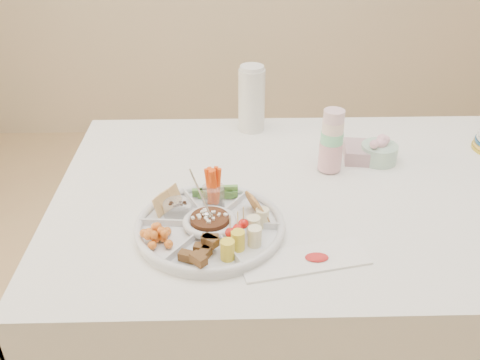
{
  "coord_description": "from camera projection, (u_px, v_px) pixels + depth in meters",
  "views": [
    {
      "loc": [
        -0.26,
        -1.32,
        1.58
      ],
      "look_at": [
        -0.23,
        -0.1,
        0.85
      ],
      "focal_mm": 40.0,
      "sensor_mm": 36.0,
      "label": 1
    }
  ],
  "objects": [
    {
      "name": "banana_tomato",
      "position": [
        253.0,
        229.0,
        1.29
      ],
      "size": [
        0.12,
        0.12,
        0.09
      ],
      "primitive_type": null,
      "rotation": [
        0.0,
        0.0,
        -0.08
      ],
      "color": "#E9DD8A",
      "rests_on": "party_tray"
    },
    {
      "name": "napkin_stack",
      "position": [
        366.0,
        153.0,
        1.71
      ],
      "size": [
        0.15,
        0.14,
        0.05
      ],
      "primitive_type": "cube",
      "rotation": [
        0.0,
        0.0,
        -0.13
      ],
      "color": "#B18E97",
      "rests_on": "dining_table"
    },
    {
      "name": "thermos",
      "position": [
        252.0,
        98.0,
        1.85
      ],
      "size": [
        0.1,
        0.1,
        0.24
      ],
      "primitive_type": "cylinder",
      "rotation": [
        0.0,
        0.0,
        0.14
      ],
      "color": "silver",
      "rests_on": "dining_table"
    },
    {
      "name": "bean_dip",
      "position": [
        210.0,
        222.0,
        1.37
      ],
      "size": [
        0.11,
        0.11,
        0.04
      ],
      "primitive_type": "cylinder",
      "rotation": [
        0.0,
        0.0,
        -0.08
      ],
      "color": "black",
      "rests_on": "party_tray"
    },
    {
      "name": "pita_raisins",
      "position": [
        170.0,
        202.0,
        1.42
      ],
      "size": [
        0.12,
        0.12,
        0.06
      ],
      "primitive_type": null,
      "rotation": [
        0.0,
        0.0,
        -0.08
      ],
      "color": "#E0BE86",
      "rests_on": "party_tray"
    },
    {
      "name": "cherries",
      "position": [
        162.0,
        234.0,
        1.31
      ],
      "size": [
        0.11,
        0.11,
        0.04
      ],
      "primitive_type": null,
      "rotation": [
        0.0,
        0.0,
        -0.08
      ],
      "color": "orange",
      "rests_on": "party_tray"
    },
    {
      "name": "dining_table",
      "position": [
        308.0,
        288.0,
        1.75
      ],
      "size": [
        1.52,
        1.02,
        0.76
      ],
      "primitive_type": "cube",
      "color": "white",
      "rests_on": "floor"
    },
    {
      "name": "flower_bowl",
      "position": [
        380.0,
        149.0,
        1.69
      ],
      "size": [
        0.14,
        0.14,
        0.09
      ],
      "primitive_type": "cylinder",
      "rotation": [
        0.0,
        0.0,
        -0.29
      ],
      "color": "#A1CFB2",
      "rests_on": "dining_table"
    },
    {
      "name": "placemat",
      "position": [
        304.0,
        260.0,
        1.28
      ],
      "size": [
        0.32,
        0.16,
        0.01
      ],
      "primitive_type": "cube",
      "rotation": [
        0.0,
        0.0,
        0.21
      ],
      "color": "white",
      "rests_on": "dining_table"
    },
    {
      "name": "tortillas",
      "position": [
        255.0,
        205.0,
        1.41
      ],
      "size": [
        0.11,
        0.11,
        0.06
      ],
      "primitive_type": null,
      "rotation": [
        0.0,
        0.0,
        -0.08
      ],
      "color": "#BA6E38",
      "rests_on": "party_tray"
    },
    {
      "name": "granola_chunks",
      "position": [
        204.0,
        252.0,
        1.25
      ],
      "size": [
        0.11,
        0.11,
        0.05
      ],
      "primitive_type": null,
      "rotation": [
        0.0,
        0.0,
        -0.08
      ],
      "color": "brown",
      "rests_on": "party_tray"
    },
    {
      "name": "cup_stack",
      "position": [
        332.0,
        141.0,
        1.61
      ],
      "size": [
        0.09,
        0.09,
        0.2
      ],
      "primitive_type": "cylinder",
      "rotation": [
        0.0,
        0.0,
        -0.27
      ],
      "color": "white",
      "rests_on": "dining_table"
    },
    {
      "name": "carrot_cucumber",
      "position": [
        214.0,
        184.0,
        1.46
      ],
      "size": [
        0.13,
        0.13,
        0.11
      ],
      "primitive_type": null,
      "rotation": [
        0.0,
        0.0,
        -0.08
      ],
      "color": "#FF4F0E",
      "rests_on": "party_tray"
    },
    {
      "name": "party_tray",
      "position": [
        210.0,
        224.0,
        1.37
      ],
      "size": [
        0.41,
        0.41,
        0.04
      ],
      "primitive_type": "cylinder",
      "rotation": [
        0.0,
        0.0,
        -0.08
      ],
      "color": "silver",
      "rests_on": "dining_table"
    }
  ]
}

